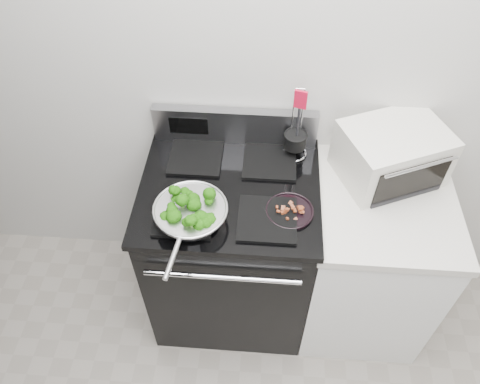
# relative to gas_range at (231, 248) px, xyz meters

# --- Properties ---
(back_wall) EXTENTS (4.00, 0.02, 2.70)m
(back_wall) POSITION_rel_gas_range_xyz_m (0.30, 0.34, 0.86)
(back_wall) COLOR #B7B4AD
(back_wall) RESTS_ON ground
(gas_range) EXTENTS (0.79, 0.69, 1.13)m
(gas_range) POSITION_rel_gas_range_xyz_m (0.00, 0.00, 0.00)
(gas_range) COLOR black
(gas_range) RESTS_ON floor
(counter) EXTENTS (0.62, 0.68, 0.92)m
(counter) POSITION_rel_gas_range_xyz_m (0.68, -0.00, -0.03)
(counter) COLOR white
(counter) RESTS_ON floor
(skillet) EXTENTS (0.30, 0.48, 0.07)m
(skillet) POSITION_rel_gas_range_xyz_m (-0.14, -0.20, 0.51)
(skillet) COLOR silver
(skillet) RESTS_ON gas_range
(broccoli_pile) EXTENTS (0.24, 0.24, 0.08)m
(broccoli_pile) POSITION_rel_gas_range_xyz_m (-0.14, -0.20, 0.53)
(broccoli_pile) COLOR #0C3204
(broccoli_pile) RESTS_ON skillet
(bacon_plate) EXTENTS (0.20, 0.20, 0.04)m
(bacon_plate) POSITION_rel_gas_range_xyz_m (0.26, -0.12, 0.48)
(bacon_plate) COLOR black
(bacon_plate) RESTS_ON gas_range
(utensil_holder) EXTENTS (0.12, 0.12, 0.37)m
(utensil_holder) POSITION_rel_gas_range_xyz_m (0.28, 0.23, 0.53)
(utensil_holder) COLOR silver
(utensil_holder) RESTS_ON gas_range
(toaster_oven) EXTENTS (0.52, 0.47, 0.25)m
(toaster_oven) POSITION_rel_gas_range_xyz_m (0.70, 0.16, 0.56)
(toaster_oven) COLOR silver
(toaster_oven) RESTS_ON counter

